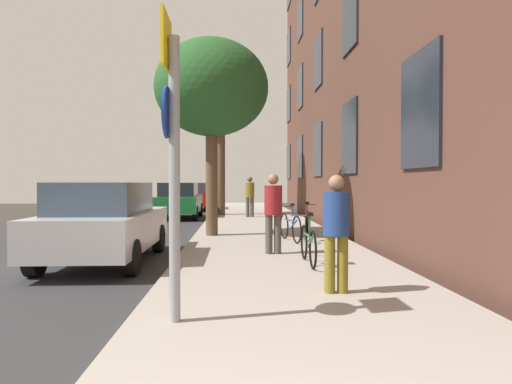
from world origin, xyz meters
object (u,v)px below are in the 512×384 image
object	(u,v)px
pedestrian_1	(273,208)
car_0	(105,222)
traffic_light	(218,161)
car_2	(193,196)
bicycle_0	(308,244)
bicycle_1	(290,226)
tree_near	(212,89)
pedestrian_0	(336,226)
car_1	(179,200)
pedestrian_2	(250,194)
tree_far	(221,103)
bicycle_2	(307,222)
sign_post	(172,147)

from	to	relation	value
pedestrian_1	car_0	xyz separation A→B (m)	(-3.42, -0.36, -0.25)
traffic_light	car_2	bearing A→B (deg)	109.55
traffic_light	car_2	distance (m)	5.21
bicycle_0	bicycle_1	bearing A→B (deg)	88.89
car_0	tree_near	bearing A→B (deg)	63.42
bicycle_1	pedestrian_0	bearing A→B (deg)	-90.37
traffic_light	car_1	xyz separation A→B (m)	(-1.71, -1.67, -1.84)
car_2	pedestrian_2	bearing A→B (deg)	-65.87
pedestrian_0	tree_far	bearing A→B (deg)	97.55
tree_far	bicycle_1	distance (m)	11.32
bicycle_0	pedestrian_1	world-z (taller)	pedestrian_1
traffic_light	bicycle_2	world-z (taller)	traffic_light
pedestrian_2	pedestrian_1	bearing A→B (deg)	-89.05
bicycle_0	car_2	world-z (taller)	car_2
tree_near	bicycle_2	distance (m)	4.71
bicycle_2	pedestrian_1	world-z (taller)	pedestrian_1
bicycle_2	car_1	distance (m)	8.96
tree_near	pedestrian_1	world-z (taller)	tree_near
pedestrian_1	sign_post	bearing A→B (deg)	-107.40
bicycle_1	car_2	world-z (taller)	car_2
bicycle_1	bicycle_2	distance (m)	1.66
pedestrian_1	bicycle_0	bearing A→B (deg)	-66.63
tree_near	bicycle_0	size ratio (longest dim) A/B	3.22
bicycle_2	pedestrian_1	xyz separation A→B (m)	(-1.29, -3.60, 0.59)
bicycle_2	bicycle_0	bearing A→B (deg)	-98.63
pedestrian_0	car_2	bearing A→B (deg)	100.41
tree_far	bicycle_1	world-z (taller)	tree_far
pedestrian_0	car_2	size ratio (longest dim) A/B	0.38
car_1	pedestrian_2	bearing A→B (deg)	-12.12
traffic_light	pedestrian_1	world-z (taller)	traffic_light
bicycle_2	car_2	world-z (taller)	car_2
pedestrian_0	car_0	size ratio (longest dim) A/B	0.37
car_1	traffic_light	bearing A→B (deg)	44.38
tree_near	bicycle_1	size ratio (longest dim) A/B	3.29
bicycle_1	car_0	world-z (taller)	car_0
pedestrian_0	car_2	xyz separation A→B (m)	(-3.86, 21.04, -0.20)
tree_near	car_1	world-z (taller)	tree_near
pedestrian_0	car_1	xyz separation A→B (m)	(-3.94, 14.77, -0.20)
sign_post	car_1	world-z (taller)	sign_post
tree_near	pedestrian_2	bearing A→B (deg)	79.50
tree_far	tree_near	bearing A→B (deg)	-89.94
car_0	car_1	bearing A→B (deg)	89.71
sign_post	tree_near	world-z (taller)	tree_near
bicycle_2	pedestrian_0	distance (m)	7.17
bicycle_2	sign_post	bearing A→B (deg)	-108.37
tree_far	pedestrian_2	world-z (taller)	tree_far
bicycle_1	pedestrian_1	xyz separation A→B (m)	(-0.61, -2.09, 0.58)
car_0	bicycle_2	bearing A→B (deg)	40.08
bicycle_1	bicycle_0	bearing A→B (deg)	-91.11
car_1	car_2	xyz separation A→B (m)	(0.07, 6.27, 0.00)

